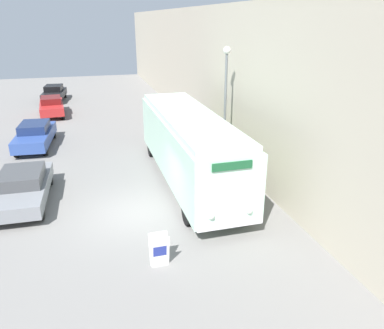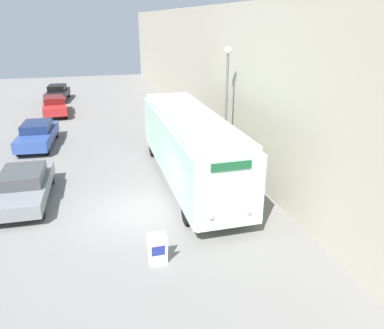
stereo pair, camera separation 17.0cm
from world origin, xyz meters
name	(u,v)px [view 2 (the right image)]	position (x,y,z in m)	size (l,w,h in m)	color
ground_plane	(133,213)	(0.00, 0.00, 0.00)	(80.00, 80.00, 0.00)	slate
building_wall_right	(205,73)	(6.05, 10.00, 3.99)	(0.30, 60.00, 7.98)	#B2A893
vintage_bus	(189,144)	(3.02, 2.56, 1.84)	(2.55, 10.78, 3.27)	black
sign_board	(158,250)	(0.38, -3.55, 0.52)	(0.60, 0.40, 1.08)	gray
streetlamp	(227,92)	(5.16, 3.61, 3.97)	(0.36, 0.36, 6.07)	#595E60
parked_car_near	(24,186)	(-4.25, 2.25, 0.72)	(2.10, 4.82, 1.39)	black
parked_car_mid	(37,134)	(-4.51, 10.00, 0.74)	(2.19, 4.89, 1.45)	black
parked_car_far	(55,105)	(-4.05, 18.09, 0.77)	(2.06, 4.67, 1.46)	black
parked_car_distant	(58,93)	(-4.18, 24.03, 0.75)	(2.17, 4.49, 1.44)	black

